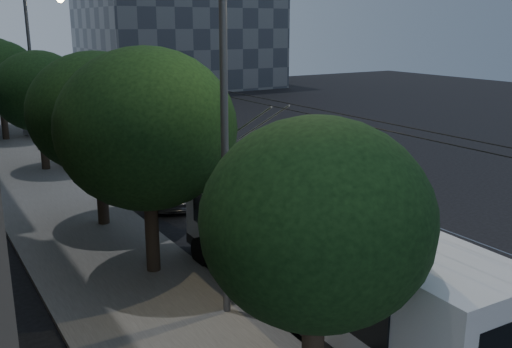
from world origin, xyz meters
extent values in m
plane|color=black|center=(0.00, 0.00, 0.00)|extent=(120.00, 120.00, 0.00)
cube|color=slate|center=(-7.50, 20.00, 0.07)|extent=(5.00, 90.00, 0.15)
cube|color=#9A9AA2|center=(0.28, 20.00, 0.01)|extent=(0.08, 90.00, 0.02)
cube|color=#9A9AA2|center=(1.72, 20.00, 0.01)|extent=(0.08, 90.00, 0.02)
cube|color=#9A9AA2|center=(3.28, 20.00, 0.01)|extent=(0.08, 90.00, 0.02)
cube|color=#9A9AA2|center=(4.72, 20.00, 0.01)|extent=(0.08, 90.00, 0.02)
cylinder|color=black|center=(-3.85, 20.00, 5.60)|extent=(0.02, 90.00, 0.02)
cylinder|color=black|center=(-3.15, 20.00, 5.60)|extent=(0.02, 90.00, 0.02)
cylinder|color=#5F5F62|center=(-5.30, 10.00, 3.00)|extent=(0.14, 0.14, 6.00)
cylinder|color=#5F5F62|center=(-5.30, 30.00, 3.00)|extent=(0.14, 0.14, 6.00)
cube|color=silver|center=(-3.68, -2.10, 1.78)|extent=(3.01, 12.14, 2.86)
cube|color=black|center=(-3.68, -2.10, 0.50)|extent=(3.05, 12.18, 0.35)
cube|color=black|center=(-3.68, -1.60, 1.91)|extent=(2.98, 9.63, 1.05)
cube|color=black|center=(-3.68, 3.89, 2.01)|extent=(2.06, 0.16, 1.00)
cube|color=gray|center=(-3.68, 0.91, 3.46)|extent=(2.24, 2.29, 0.50)
cylinder|color=#5F5F62|center=(-3.99, 1.97, 4.46)|extent=(0.06, 4.55, 2.34)
cylinder|color=#5F5F62|center=(-3.38, 1.97, 4.46)|extent=(0.06, 4.55, 2.34)
cylinder|color=black|center=(-4.91, 0.55, 0.50)|extent=(0.30, 1.00, 1.00)
cylinder|color=black|center=(-2.45, 0.55, 0.50)|extent=(0.30, 1.00, 1.00)
cylinder|color=black|center=(-4.91, 2.48, 0.50)|extent=(0.30, 1.00, 1.00)
cylinder|color=black|center=(-2.45, 2.48, 0.50)|extent=(0.30, 1.00, 1.00)
imported|color=gray|center=(-2.70, 9.87, 0.76)|extent=(4.32, 6.01, 1.52)
imported|color=silver|center=(-4.30, 16.76, 0.78)|extent=(2.76, 4.85, 1.55)
imported|color=white|center=(-4.30, 19.50, 0.64)|extent=(3.09, 4.74, 1.28)
imported|color=silver|center=(-4.30, 27.51, 0.69)|extent=(2.96, 4.41, 1.37)
imported|color=silver|center=(-4.14, 31.31, 0.60)|extent=(2.27, 3.79, 1.21)
ellipsoid|color=black|center=(-6.50, -5.65, 4.32)|extent=(4.36, 4.36, 3.92)
cylinder|color=#2F221A|center=(-6.50, 2.74, 1.35)|extent=(0.44, 0.44, 2.70)
ellipsoid|color=black|center=(-6.50, 2.74, 4.77)|extent=(5.50, 5.50, 4.95)
cylinder|color=#2F221A|center=(-6.50, 8.00, 1.33)|extent=(0.44, 0.44, 2.65)
ellipsoid|color=black|center=(-6.50, 8.00, 4.58)|extent=(5.15, 5.15, 4.63)
cylinder|color=#2F221A|center=(-6.50, 18.40, 1.30)|extent=(0.44, 0.44, 2.60)
ellipsoid|color=black|center=(-6.50, 18.40, 4.39)|extent=(4.76, 4.76, 4.28)
cylinder|color=#2F221A|center=(-7.00, 28.49, 1.29)|extent=(0.44, 0.44, 2.59)
cylinder|color=#5F5F62|center=(-5.80, -0.88, 5.63)|extent=(0.20, 0.20, 11.26)
cylinder|color=#5F5F62|center=(-5.80, 23.60, 4.90)|extent=(0.20, 0.20, 9.80)
camera|label=1|loc=(-12.64, -13.48, 7.83)|focal=40.00mm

